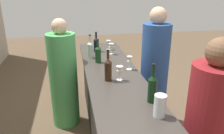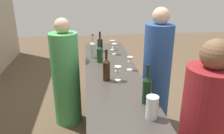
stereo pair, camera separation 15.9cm
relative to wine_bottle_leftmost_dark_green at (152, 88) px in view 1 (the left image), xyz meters
The scene contains 14 objects.
bar_counter 0.97m from the wine_bottle_leftmost_dark_green, 14.96° to the left, with size 2.53×0.60×0.91m.
wine_bottle_leftmost_dark_green is the anchor object (origin of this frame).
wine_bottle_second_left_amber_brown 0.58m from the wine_bottle_leftmost_dark_green, 29.38° to the left, with size 0.07×0.07×0.33m.
wine_bottle_center_olive_green 1.12m from the wine_bottle_leftmost_dark_green, 16.38° to the left, with size 0.07×0.07×0.30m.
wine_bottle_second_right_clear_pale 1.34m from the wine_bottle_leftmost_dark_green, 17.03° to the left, with size 0.08×0.08×0.31m.
wine_bottle_rightmost_near_black 1.59m from the wine_bottle_leftmost_dark_green, 10.17° to the left, with size 0.08×0.08×0.29m.
wine_glass_near_left 0.77m from the wine_bottle_leftmost_dark_green, ahead, with size 0.07×0.07×0.16m.
wine_glass_near_center 1.63m from the wine_bottle_leftmost_dark_green, ahead, with size 0.07×0.07×0.14m.
wine_glass_near_right 1.39m from the wine_bottle_leftmost_dark_green, ahead, with size 0.08×0.08×0.15m.
wine_glass_far_left 0.52m from the wine_bottle_leftmost_dark_green, 19.22° to the left, with size 0.07×0.07×0.15m.
water_pitcher 0.22m from the wine_bottle_leftmost_dark_green, behind, with size 0.09×0.09×0.18m.
person_left_guest 0.59m from the wine_bottle_leftmost_dark_green, 116.54° to the right, with size 0.49×0.49×1.49m.
person_center_guest 1.15m from the wine_bottle_leftmost_dark_green, 22.21° to the right, with size 0.47×0.47×1.58m.
person_right_guest 1.48m from the wine_bottle_leftmost_dark_green, 32.48° to the left, with size 0.47×0.47×1.45m.
Camera 1 is at (-2.34, 0.43, 1.85)m, focal length 36.19 mm.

